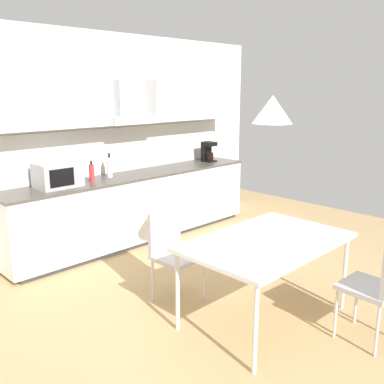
{
  "coord_description": "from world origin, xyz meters",
  "views": [
    {
      "loc": [
        -2.48,
        -2.18,
        1.98
      ],
      "look_at": [
        0.37,
        0.71,
        1.0
      ],
      "focal_mm": 40.0,
      "sensor_mm": 36.0,
      "label": 1
    }
  ],
  "objects_px": {
    "chair_near_right": "(380,281)",
    "pendant_lamp": "(272,110)",
    "bottle_white": "(110,167)",
    "chair_far_left": "(172,247)",
    "dining_table": "(267,245)",
    "coffee_maker": "(208,152)",
    "bottle_red": "(92,173)",
    "microwave": "(58,175)"
  },
  "relations": [
    {
      "from": "microwave",
      "to": "bottle_white",
      "type": "xyz_separation_m",
      "value": [
        0.73,
        0.06,
        -0.01
      ]
    },
    {
      "from": "pendant_lamp",
      "to": "chair_near_right",
      "type": "bearing_deg",
      "value": -69.02
    },
    {
      "from": "microwave",
      "to": "coffee_maker",
      "type": "height_order",
      "value": "coffee_maker"
    },
    {
      "from": "coffee_maker",
      "to": "dining_table",
      "type": "relative_size",
      "value": 0.21
    },
    {
      "from": "coffee_maker",
      "to": "chair_far_left",
      "type": "bearing_deg",
      "value": -143.69
    },
    {
      "from": "chair_near_right",
      "to": "bottle_red",
      "type": "bearing_deg",
      "value": 99.09
    },
    {
      "from": "bottle_red",
      "to": "chair_near_right",
      "type": "relative_size",
      "value": 0.3
    },
    {
      "from": "dining_table",
      "to": "chair_far_left",
      "type": "xyz_separation_m",
      "value": [
        -0.33,
        0.84,
        -0.16
      ]
    },
    {
      "from": "bottle_white",
      "to": "pendant_lamp",
      "type": "bearing_deg",
      "value": -92.77
    },
    {
      "from": "chair_near_right",
      "to": "pendant_lamp",
      "type": "distance_m",
      "value": 1.57
    },
    {
      "from": "coffee_maker",
      "to": "bottle_white",
      "type": "relative_size",
      "value": 0.98
    },
    {
      "from": "microwave",
      "to": "bottle_red",
      "type": "height_order",
      "value": "microwave"
    },
    {
      "from": "chair_near_right",
      "to": "dining_table",
      "type": "bearing_deg",
      "value": 110.98
    },
    {
      "from": "microwave",
      "to": "pendant_lamp",
      "type": "xyz_separation_m",
      "value": [
        0.61,
        -2.44,
        0.79
      ]
    },
    {
      "from": "dining_table",
      "to": "chair_far_left",
      "type": "height_order",
      "value": "chair_far_left"
    },
    {
      "from": "dining_table",
      "to": "chair_far_left",
      "type": "relative_size",
      "value": 1.66
    },
    {
      "from": "pendant_lamp",
      "to": "dining_table",
      "type": "bearing_deg",
      "value": 0.0
    },
    {
      "from": "chair_far_left",
      "to": "dining_table",
      "type": "bearing_deg",
      "value": -68.77
    },
    {
      "from": "bottle_white",
      "to": "chair_far_left",
      "type": "height_order",
      "value": "bottle_white"
    },
    {
      "from": "pendant_lamp",
      "to": "chair_far_left",
      "type": "bearing_deg",
      "value": 111.23
    },
    {
      "from": "chair_far_left",
      "to": "pendant_lamp",
      "type": "distance_m",
      "value": 1.58
    },
    {
      "from": "chair_far_left",
      "to": "pendant_lamp",
      "type": "bearing_deg",
      "value": -68.77
    },
    {
      "from": "chair_far_left",
      "to": "chair_near_right",
      "type": "relative_size",
      "value": 1.0
    },
    {
      "from": "bottle_red",
      "to": "dining_table",
      "type": "xyz_separation_m",
      "value": [
        0.2,
        -2.41,
        -0.31
      ]
    },
    {
      "from": "dining_table",
      "to": "chair_near_right",
      "type": "distance_m",
      "value": 0.92
    },
    {
      "from": "coffee_maker",
      "to": "chair_near_right",
      "type": "bearing_deg",
      "value": -115.29
    },
    {
      "from": "dining_table",
      "to": "pendant_lamp",
      "type": "height_order",
      "value": "pendant_lamp"
    },
    {
      "from": "bottle_red",
      "to": "bottle_white",
      "type": "bearing_deg",
      "value": 16.78
    },
    {
      "from": "chair_far_left",
      "to": "pendant_lamp",
      "type": "relative_size",
      "value": 2.72
    },
    {
      "from": "bottle_red",
      "to": "chair_far_left",
      "type": "xyz_separation_m",
      "value": [
        -0.13,
        -1.56,
        -0.47
      ]
    },
    {
      "from": "chair_near_right",
      "to": "pendant_lamp",
      "type": "xyz_separation_m",
      "value": [
        -0.32,
        0.84,
        1.29
      ]
    },
    {
      "from": "bottle_white",
      "to": "chair_near_right",
      "type": "height_order",
      "value": "bottle_white"
    },
    {
      "from": "bottle_red",
      "to": "dining_table",
      "type": "relative_size",
      "value": 0.18
    },
    {
      "from": "microwave",
      "to": "chair_near_right",
      "type": "bearing_deg",
      "value": -74.14
    },
    {
      "from": "bottle_white",
      "to": "microwave",
      "type": "bearing_deg",
      "value": -175.39
    },
    {
      "from": "bottle_white",
      "to": "pendant_lamp",
      "type": "xyz_separation_m",
      "value": [
        -0.12,
        -2.5,
        0.8
      ]
    },
    {
      "from": "chair_far_left",
      "to": "coffee_maker",
      "type": "bearing_deg",
      "value": 36.31
    },
    {
      "from": "pendant_lamp",
      "to": "bottle_white",
      "type": "bearing_deg",
      "value": 87.23
    },
    {
      "from": "bottle_white",
      "to": "dining_table",
      "type": "distance_m",
      "value": 2.53
    },
    {
      "from": "coffee_maker",
      "to": "bottle_white",
      "type": "xyz_separation_m",
      "value": [
        -1.77,
        0.03,
        -0.02
      ]
    },
    {
      "from": "microwave",
      "to": "chair_far_left",
      "type": "xyz_separation_m",
      "value": [
        0.28,
        -1.6,
        -0.5
      ]
    },
    {
      "from": "bottle_white",
      "to": "bottle_red",
      "type": "bearing_deg",
      "value": -163.22
    }
  ]
}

